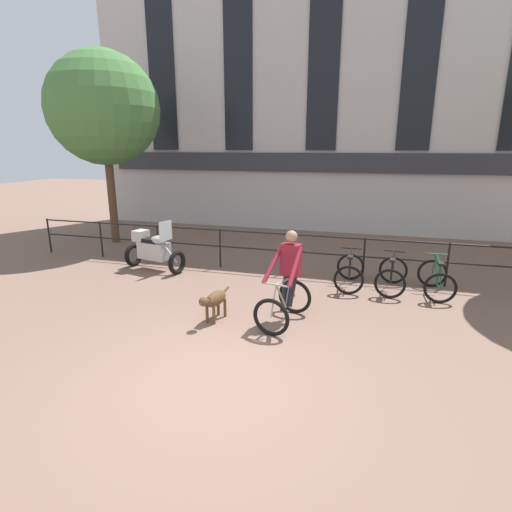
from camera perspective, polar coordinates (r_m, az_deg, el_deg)
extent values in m
plane|color=#7A5B4C|center=(5.86, -6.40, -17.38)|extent=(60.00, 60.00, 0.00)
cylinder|color=black|center=(13.83, -27.45, 2.60)|extent=(0.05, 0.05, 1.05)
cylinder|color=black|center=(12.62, -21.24, 2.22)|extent=(0.05, 0.05, 1.05)
cylinder|color=black|center=(11.59, -13.82, 1.73)|extent=(0.05, 0.05, 1.05)
cylinder|color=black|center=(10.79, -5.15, 1.12)|extent=(0.05, 0.05, 1.05)
cylinder|color=black|center=(10.27, 4.65, 0.41)|extent=(0.05, 0.05, 1.05)
cylinder|color=black|center=(10.08, 15.14, -0.37)|extent=(0.05, 0.05, 1.05)
cylinder|color=black|center=(10.23, 25.67, -1.14)|extent=(0.05, 0.05, 1.05)
cylinder|color=black|center=(10.15, 4.71, 3.11)|extent=(15.00, 0.04, 0.04)
cylinder|color=black|center=(10.26, 4.66, 0.69)|extent=(15.00, 0.04, 0.04)
cube|color=beige|center=(15.85, 9.77, 24.08)|extent=(18.00, 0.60, 11.26)
cube|color=#333338|center=(15.31, 9.09, 13.04)|extent=(17.10, 0.12, 0.70)
cube|color=black|center=(17.57, -13.37, 24.87)|extent=(1.10, 0.06, 6.30)
cube|color=black|center=(16.32, -2.58, 26.00)|extent=(1.10, 0.06, 6.30)
cube|color=black|center=(15.62, 9.72, 26.31)|extent=(1.10, 0.06, 6.30)
cube|color=black|center=(15.54, 22.58, 25.50)|extent=(1.10, 0.06, 6.30)
torus|color=black|center=(6.91, 2.16, -8.74)|extent=(0.68, 0.19, 0.68)
torus|color=black|center=(7.85, 5.55, -5.79)|extent=(0.68, 0.19, 0.68)
cylinder|color=#9E998E|center=(7.19, 3.62, -5.76)|extent=(0.13, 0.49, 0.60)
cylinder|color=#9E998E|center=(7.48, 4.62, -5.18)|extent=(0.08, 0.23, 0.52)
cylinder|color=#9E998E|center=(7.18, 3.97, -3.60)|extent=(0.16, 0.66, 0.10)
cylinder|color=#9E998E|center=(7.67, 4.93, -6.50)|extent=(0.11, 0.44, 0.08)
cylinder|color=#9E998E|center=(7.67, 5.26, -4.48)|extent=(0.07, 0.26, 0.47)
cylinder|color=#9E998E|center=(6.89, 2.53, -6.44)|extent=(0.07, 0.23, 0.54)
cylinder|color=#9E998E|center=(6.89, 2.90, -4.13)|extent=(0.48, 0.12, 0.03)
cube|color=black|center=(7.48, 4.96, -2.97)|extent=(0.16, 0.26, 0.05)
cube|color=maroon|center=(7.38, 5.02, -0.53)|extent=(0.39, 0.28, 0.60)
sphere|color=#A87A5B|center=(7.27, 5.10, 2.80)|extent=(0.22, 0.22, 0.22)
cylinder|color=maroon|center=(7.17, 2.47, -1.07)|extent=(0.27, 0.71, 0.60)
cylinder|color=maroon|center=(7.02, 5.59, -1.51)|extent=(0.15, 0.72, 0.60)
cylinder|color=black|center=(7.52, 4.13, -5.29)|extent=(0.14, 0.31, 0.69)
cylinder|color=black|center=(7.45, 5.13, -5.02)|extent=(0.19, 0.32, 0.58)
ellipsoid|color=brown|center=(7.53, -5.76, -6.07)|extent=(0.35, 0.63, 0.28)
cylinder|color=brown|center=(7.34, -6.79, -6.50)|extent=(0.18, 0.17, 0.17)
sphere|color=brown|center=(7.21, -7.49, -6.48)|extent=(0.17, 0.17, 0.17)
cone|color=brown|center=(7.16, -7.85, -6.79)|extent=(0.12, 0.12, 0.10)
cylinder|color=brown|center=(7.79, -4.33, -4.86)|extent=(0.09, 0.20, 0.10)
cylinder|color=brown|center=(7.52, -7.00, -8.11)|extent=(0.06, 0.06, 0.37)
cylinder|color=brown|center=(7.44, -6.03, -8.34)|extent=(0.06, 0.06, 0.37)
cylinder|color=brown|center=(7.81, -5.41, -7.15)|extent=(0.06, 0.06, 0.37)
cylinder|color=brown|center=(7.73, -4.46, -7.36)|extent=(0.06, 0.06, 0.37)
torus|color=black|center=(10.38, -11.21, -0.91)|extent=(0.25, 0.63, 0.62)
torus|color=black|center=(11.38, -17.07, 0.14)|extent=(0.25, 0.63, 0.62)
cube|color=#B7B2AD|center=(10.81, -14.35, 0.76)|extent=(0.90, 0.57, 0.44)
ellipsoid|color=#B7B2AD|center=(10.62, -13.72, 2.21)|extent=(0.54, 0.42, 0.24)
cube|color=black|center=(10.82, -14.85, 2.21)|extent=(0.61, 0.41, 0.10)
cylinder|color=#B2B2B7|center=(10.45, -12.07, 0.21)|extent=(0.43, 0.15, 0.41)
cube|color=silver|center=(10.40, -12.79, 3.51)|extent=(0.13, 0.44, 0.50)
cube|color=#B7B2AD|center=(11.03, -16.14, 2.84)|extent=(0.39, 0.42, 0.28)
torus|color=black|center=(10.02, 13.35, -1.51)|extent=(0.66, 0.07, 0.66)
torus|color=black|center=(9.02, 13.08, -3.38)|extent=(0.66, 0.07, 0.66)
cylinder|color=black|center=(9.56, 13.34, -0.87)|extent=(0.04, 0.47, 0.58)
cylinder|color=black|center=(9.27, 13.24, -1.59)|extent=(0.04, 0.22, 0.51)
cylinder|color=black|center=(9.41, 13.40, 0.42)|extent=(0.04, 0.63, 0.10)
cylinder|color=black|center=(9.22, 13.13, -3.12)|extent=(0.03, 0.42, 0.07)
cylinder|color=black|center=(9.06, 13.20, -1.81)|extent=(0.03, 0.25, 0.46)
cylinder|color=black|center=(9.86, 13.42, -0.24)|extent=(0.03, 0.21, 0.52)
cylinder|color=black|center=(9.70, 13.49, 1.07)|extent=(0.48, 0.04, 0.03)
cube|color=black|center=(9.10, 13.32, -0.15)|extent=(0.12, 0.24, 0.05)
torus|color=black|center=(10.03, 19.00, -1.93)|extent=(0.66, 0.13, 0.66)
torus|color=black|center=(9.02, 18.58, -3.78)|extent=(0.66, 0.13, 0.66)
cylinder|color=black|center=(9.57, 18.97, -1.29)|extent=(0.08, 0.47, 0.58)
cylinder|color=black|center=(9.28, 18.82, -2.00)|extent=(0.05, 0.22, 0.51)
cylinder|color=black|center=(9.41, 19.06, 0.01)|extent=(0.10, 0.63, 0.10)
cylinder|color=black|center=(9.23, 18.66, -3.52)|extent=(0.07, 0.42, 0.07)
cylinder|color=black|center=(9.07, 18.75, -2.22)|extent=(0.05, 0.25, 0.46)
cylinder|color=black|center=(9.87, 19.09, -0.66)|extent=(0.05, 0.21, 0.52)
cylinder|color=black|center=(9.71, 19.19, 0.65)|extent=(0.48, 0.08, 0.03)
cube|color=black|center=(9.11, 18.93, -0.56)|extent=(0.14, 0.25, 0.05)
torus|color=black|center=(10.12, 23.87, -2.27)|extent=(0.66, 0.08, 0.66)
torus|color=black|center=(9.13, 24.82, -4.20)|extent=(0.66, 0.08, 0.66)
cylinder|color=#194C2D|center=(9.67, 24.37, -1.67)|extent=(0.04, 0.47, 0.58)
cylinder|color=#194C2D|center=(9.38, 24.64, -2.41)|extent=(0.04, 0.22, 0.51)
cylinder|color=#194C2D|center=(9.51, 24.62, -0.41)|extent=(0.05, 0.63, 0.10)
cylinder|color=#194C2D|center=(9.33, 24.60, -3.92)|extent=(0.04, 0.42, 0.07)
cylinder|color=#194C2D|center=(9.17, 24.86, -2.65)|extent=(0.03, 0.25, 0.46)
cylinder|color=#194C2D|center=(9.96, 24.11, -1.02)|extent=(0.03, 0.21, 0.52)
cylinder|color=#194C2D|center=(9.81, 24.35, 0.26)|extent=(0.48, 0.04, 0.03)
cube|color=black|center=(9.22, 24.91, -1.00)|extent=(0.13, 0.24, 0.05)
cylinder|color=brown|center=(14.30, -19.93, 8.49)|extent=(0.26, 0.26, 3.36)
sphere|color=#477A3D|center=(14.28, -20.94, 19.07)|extent=(3.51, 3.51, 3.51)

